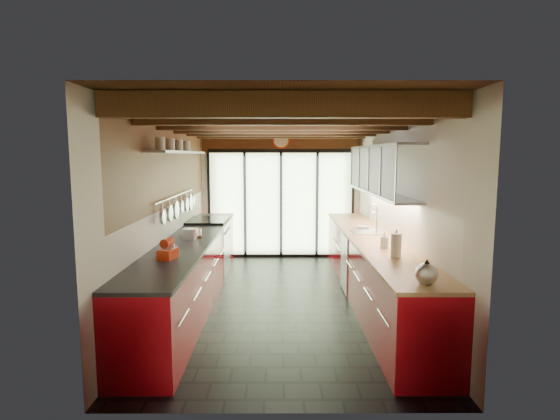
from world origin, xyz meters
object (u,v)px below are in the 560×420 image
object	(u,v)px
kettle	(427,273)
paper_towel	(396,246)
bowl	(363,227)
stand_mixer	(168,250)
soap_bottle	(385,240)

from	to	relation	value
kettle	paper_towel	world-z (taller)	paper_towel
paper_towel	bowl	size ratio (longest dim) A/B	1.70
stand_mixer	soap_bottle	distance (m)	2.60
paper_towel	soap_bottle	size ratio (longest dim) A/B	1.57
paper_towel	kettle	bearing A→B (deg)	-90.00
soap_bottle	bowl	bearing A→B (deg)	90.00
stand_mixer	paper_towel	distance (m)	2.54
stand_mixer	bowl	world-z (taller)	stand_mixer
soap_bottle	paper_towel	bearing A→B (deg)	-90.00
paper_towel	bowl	distance (m)	1.90
kettle	soap_bottle	bearing A→B (deg)	90.00
kettle	paper_towel	xyz separation A→B (m)	(0.00, 1.02, 0.03)
soap_bottle	bowl	world-z (taller)	soap_bottle
soap_bottle	stand_mixer	bearing A→B (deg)	-167.39
stand_mixer	soap_bottle	world-z (taller)	stand_mixer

